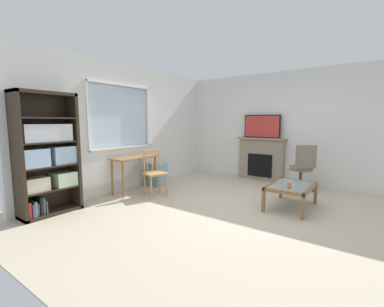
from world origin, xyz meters
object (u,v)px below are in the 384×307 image
at_px(plastic_drawer_unit, 157,174).
at_px(sippy_cup, 289,185).
at_px(desk_under_window, 134,163).
at_px(coffee_table, 291,188).
at_px(fireplace, 261,159).
at_px(bookshelf, 47,156).
at_px(wooden_chair, 155,172).
at_px(tv, 262,126).
at_px(office_chair, 303,165).

distance_m(plastic_drawer_unit, sippy_cup, 3.06).
relative_size(desk_under_window, sippy_cup, 11.03).
height_order(coffee_table, sippy_cup, sippy_cup).
distance_m(fireplace, coffee_table, 2.17).
xyz_separation_m(bookshelf, coffee_table, (2.58, -3.08, -0.58)).
bearing_deg(wooden_chair, tv, -25.64).
bearing_deg(bookshelf, wooden_chair, -19.40).
distance_m(wooden_chair, coffee_table, 2.58).
xyz_separation_m(plastic_drawer_unit, office_chair, (1.42, -2.91, 0.30)).
relative_size(wooden_chair, fireplace, 0.73).
bearing_deg(plastic_drawer_unit, fireplace, -42.76).
height_order(plastic_drawer_unit, fireplace, fireplace).
bearing_deg(wooden_chair, fireplace, -25.48).
distance_m(office_chair, coffee_table, 1.28).
height_order(bookshelf, fireplace, bookshelf).
bearing_deg(sippy_cup, desk_under_window, 101.81).
xyz_separation_m(plastic_drawer_unit, tv, (1.92, -1.80, 1.11)).
xyz_separation_m(wooden_chair, plastic_drawer_unit, (0.64, 0.57, -0.21)).
distance_m(wooden_chair, plastic_drawer_unit, 0.88).
distance_m(fireplace, office_chair, 1.23).
height_order(desk_under_window, fireplace, fireplace).
bearing_deg(wooden_chair, sippy_cup, -77.46).
xyz_separation_m(tv, sippy_cup, (-2.01, -1.26, -0.91)).
relative_size(office_chair, sippy_cup, 11.11).
bearing_deg(desk_under_window, sippy_cup, -78.19).
xyz_separation_m(fireplace, tv, (-0.02, 0.00, 0.82)).
bearing_deg(sippy_cup, coffee_table, 8.06).
bearing_deg(desk_under_window, fireplace, -33.33).
bearing_deg(office_chair, wooden_chair, 131.22).
distance_m(tv, office_chair, 1.47).
bearing_deg(tv, desk_under_window, 146.49).
xyz_separation_m(wooden_chair, coffee_table, (0.80, -2.45, -0.12)).
bearing_deg(bookshelf, tv, -23.15).
bearing_deg(coffee_table, plastic_drawer_unit, 93.11).
xyz_separation_m(office_chair, sippy_cup, (-1.50, -0.14, -0.11)).
xyz_separation_m(office_chair, coffee_table, (-1.25, -0.11, -0.21)).
relative_size(coffee_table, sippy_cup, 11.02).
bearing_deg(sippy_cup, tv, 32.07).
relative_size(desk_under_window, plastic_drawer_unit, 1.92).
bearing_deg(office_chair, bookshelf, 142.21).
relative_size(desk_under_window, wooden_chair, 1.10).
xyz_separation_m(wooden_chair, tv, (2.56, -1.23, 0.90)).
relative_size(fireplace, coffee_table, 1.25).
xyz_separation_m(wooden_chair, sippy_cup, (0.55, -2.49, -0.02)).
relative_size(fireplace, office_chair, 1.23).
relative_size(fireplace, sippy_cup, 13.72).
bearing_deg(office_chair, tv, 65.64).
xyz_separation_m(bookshelf, sippy_cup, (2.33, -3.11, -0.48)).
relative_size(bookshelf, fireplace, 1.57).
bearing_deg(sippy_cup, office_chair, 5.37).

